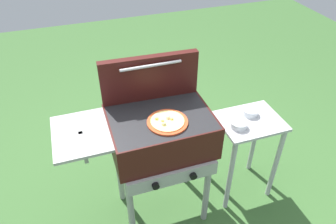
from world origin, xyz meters
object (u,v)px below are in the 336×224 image
at_px(prep_table, 246,141).
at_px(pizza_cheese, 167,122).
at_px(topping_bowl_far, 239,125).
at_px(topping_bowl_near, 250,112).
at_px(grill, 159,135).

bearing_deg(prep_table, pizza_cheese, -173.27).
height_order(pizza_cheese, topping_bowl_far, pizza_cheese).
height_order(topping_bowl_near, topping_bowl_far, same).
bearing_deg(pizza_cheese, grill, 115.93).
height_order(prep_table, topping_bowl_far, topping_bowl_far).
bearing_deg(topping_bowl_far, pizza_cheese, -176.20).
distance_m(prep_table, topping_bowl_far, 0.25).
height_order(grill, topping_bowl_near, grill).
height_order(prep_table, topping_bowl_near, topping_bowl_near).
distance_m(pizza_cheese, topping_bowl_far, 0.56).
relative_size(grill, topping_bowl_far, 8.42).
xyz_separation_m(grill, topping_bowl_near, (0.70, 0.06, -0.03)).
bearing_deg(topping_bowl_far, topping_bowl_near, 33.98).
xyz_separation_m(grill, prep_table, (0.67, 0.00, -0.25)).
xyz_separation_m(grill, topping_bowl_far, (0.56, -0.04, -0.03)).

